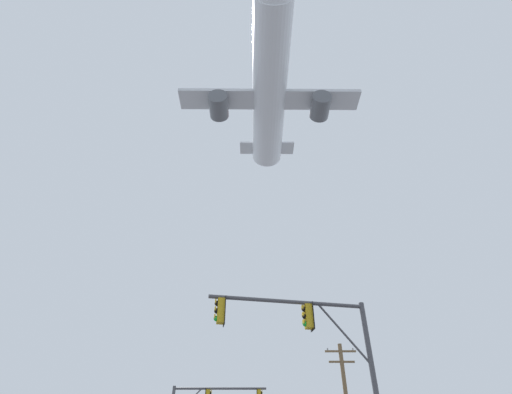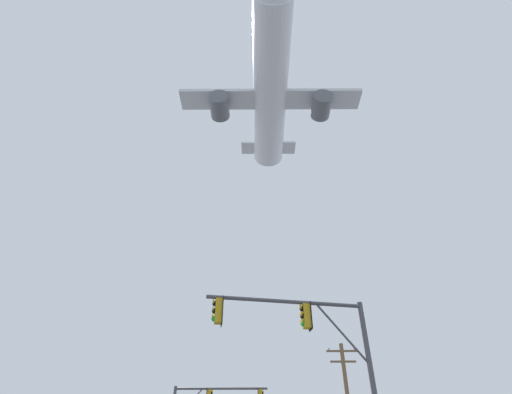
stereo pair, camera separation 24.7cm
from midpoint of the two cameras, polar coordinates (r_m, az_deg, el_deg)
signal_pole_near at (r=14.94m, az=9.13°, el=-20.94°), size 6.10×1.34×6.59m
airplane at (r=46.41m, az=2.33°, el=15.57°), size 21.40×27.70×7.60m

